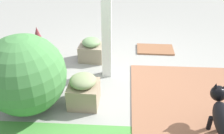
# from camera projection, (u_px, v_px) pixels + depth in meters

# --- Properties ---
(ground_plane) EXTENTS (12.00, 12.00, 0.00)m
(ground_plane) POSITION_uv_depth(u_px,v_px,m) (127.00, 81.00, 3.96)
(ground_plane) COLOR gray
(brick_path) EXTENTS (1.80, 2.40, 0.02)m
(brick_path) POSITION_uv_depth(u_px,v_px,m) (201.00, 115.00, 3.27)
(brick_path) COLOR #915F43
(brick_path) RESTS_ON ground
(porch_pillar) EXTENTS (0.14, 0.14, 2.17)m
(porch_pillar) POSITION_uv_depth(u_px,v_px,m) (106.00, 10.00, 3.55)
(porch_pillar) COLOR white
(porch_pillar) RESTS_ON ground
(stone_planter_nearest) EXTENTS (0.45, 0.38, 0.42)m
(stone_planter_nearest) POSITION_uv_depth(u_px,v_px,m) (92.00, 50.00, 4.43)
(stone_planter_nearest) COLOR gray
(stone_planter_nearest) RESTS_ON ground
(stone_planter_mid) EXTENTS (0.41, 0.41, 0.46)m
(stone_planter_mid) POSITION_uv_depth(u_px,v_px,m) (84.00, 91.00, 3.37)
(stone_planter_mid) COLOR gray
(stone_planter_mid) RESTS_ON ground
(round_shrub) EXTENTS (1.04, 1.04, 1.04)m
(round_shrub) POSITION_uv_depth(u_px,v_px,m) (25.00, 75.00, 3.15)
(round_shrub) COLOR #407B3E
(round_shrub) RESTS_ON ground
(terracotta_pot_spiky) EXTENTS (0.22, 0.22, 0.52)m
(terracotta_pot_spiky) POSITION_uv_depth(u_px,v_px,m) (39.00, 41.00, 4.63)
(terracotta_pot_spiky) COLOR #9F5832
(terracotta_pot_spiky) RESTS_ON ground
(dog) EXTENTS (0.26, 0.83, 0.57)m
(dog) POSITION_uv_depth(u_px,v_px,m) (224.00, 119.00, 2.75)
(dog) COLOR black
(dog) RESTS_ON ground
(doormat) EXTENTS (0.70, 0.43, 0.03)m
(doormat) POSITION_uv_depth(u_px,v_px,m) (155.00, 49.00, 4.85)
(doormat) COLOR #8D5C3D
(doormat) RESTS_ON ground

